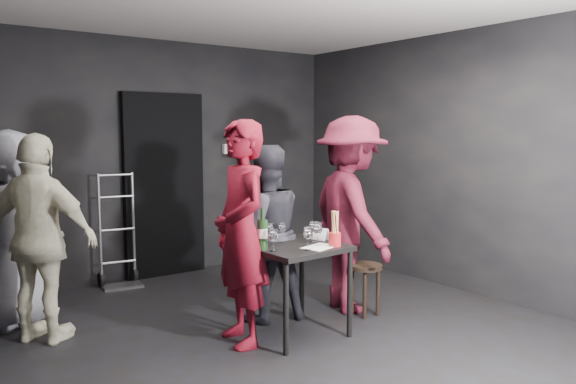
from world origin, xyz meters
TOP-DOWN VIEW (x-y plane):
  - floor at (0.00, 0.00)m, footprint 4.50×5.00m
  - wall_back at (0.00, 2.50)m, footprint 4.50×0.04m
  - wall_right at (2.25, 0.00)m, footprint 0.04×5.00m
  - doorway at (0.00, 2.44)m, footprint 0.95×0.10m
  - wallbox_upper at (0.85, 2.45)m, footprint 0.12×0.06m
  - wallbox_lower at (1.05, 2.45)m, footprint 0.10×0.06m
  - hand_truck at (-0.61, 2.28)m, footprint 0.41×0.34m
  - tasting_table at (0.07, 0.01)m, footprint 0.72×0.72m
  - stool at (0.87, 0.02)m, footprint 0.31×0.31m
  - server_red at (-0.39, 0.11)m, footprint 0.61×0.83m
  - woman_black at (0.07, 0.47)m, footprint 0.86×0.59m
  - man_maroon at (0.87, 0.23)m, footprint 0.98×1.53m
  - bystander_cream at (-1.65, 1.06)m, footprint 1.09×1.15m
  - bystander_grey at (-1.76, 1.61)m, footprint 1.05×0.95m
  - tasting_mat at (0.17, -0.18)m, footprint 0.32×0.26m
  - wine_glass_a at (-0.21, -0.09)m, footprint 0.09×0.09m
  - wine_glass_b at (-0.12, 0.10)m, footprint 0.09×0.09m
  - wine_glass_c at (0.04, 0.15)m, footprint 0.07×0.07m
  - wine_glass_d at (0.02, -0.21)m, footprint 0.09×0.09m
  - wine_glass_e at (0.20, -0.12)m, footprint 0.10×0.10m
  - wine_glass_f at (0.26, 0.02)m, footprint 0.08×0.08m
  - wine_bottle at (-0.24, 0.02)m, footprint 0.08×0.08m
  - breadstick_cup at (0.29, -0.22)m, footprint 0.10×0.10m
  - reserved_card at (0.34, 0.04)m, footprint 0.12×0.16m

SIDE VIEW (x-z plane):
  - floor at x=0.00m, z-range -0.01..0.01m
  - hand_truck at x=-0.61m, z-range -0.39..0.83m
  - stool at x=0.87m, z-range 0.13..0.60m
  - tasting_table at x=0.07m, z-range 0.28..1.03m
  - tasting_mat at x=0.17m, z-range 0.75..0.75m
  - reserved_card at x=0.34m, z-range 0.75..0.86m
  - woman_black at x=0.07m, z-range 0.00..1.61m
  - wine_glass_c at x=0.04m, z-range 0.75..0.93m
  - wine_glass_f at x=0.26m, z-range 0.75..0.94m
  - wine_glass_a at x=-0.21m, z-range 0.75..0.94m
  - wine_glass_d at x=0.02m, z-range 0.75..0.95m
  - wine_glass_b at x=-0.12m, z-range 0.75..0.95m
  - wine_glass_e at x=0.20m, z-range 0.75..0.96m
  - wine_bottle at x=-0.24m, z-range 0.71..1.04m
  - breadstick_cup at x=0.29m, z-range 0.73..1.04m
  - bystander_cream at x=-1.65m, z-range 0.00..1.84m
  - bystander_grey at x=-1.76m, z-range 0.00..1.91m
  - server_red at x=-0.39m, z-range 0.00..2.08m
  - doorway at x=0.00m, z-range 0.00..2.10m
  - man_maroon at x=0.87m, z-range 0.00..2.19m
  - wall_back at x=0.00m, z-range 0.00..2.70m
  - wall_right at x=2.25m, z-range 0.00..2.70m
  - wallbox_lower at x=1.05m, z-range 1.33..1.47m
  - wallbox_upper at x=0.85m, z-range 1.39..1.51m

